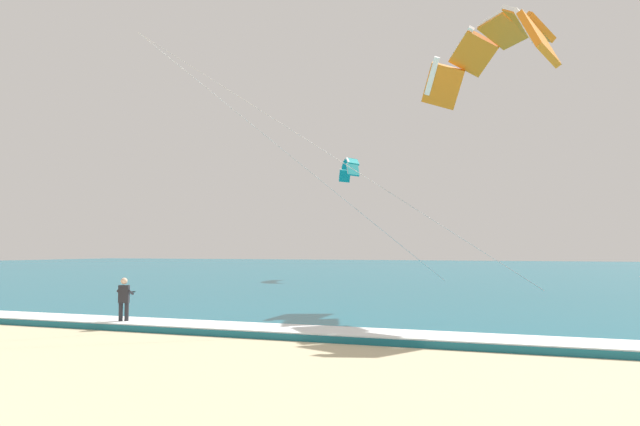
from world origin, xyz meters
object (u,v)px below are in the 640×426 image
Objects in this scene: kite_primary at (493,47)px; kite_distant at (349,167)px; surfboard at (123,327)px; kitesurfer at (124,300)px.

kite_primary reaches higher than kite_distant.
kite_primary is 27.61m from kite_distant.
surfboard is 0.91m from kitesurfer.
kitesurfer is 0.12× the size of kite_primary.
kitesurfer is 33.98m from kite_distant.
surfboard is 18.23m from kite_primary.
kite_distant is at bearing 121.19° from kite_primary.
kitesurfer is at bearing -84.75° from kite_distant.
kitesurfer reaches higher than surfboard.
surfboard is 34.24m from kite_distant.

